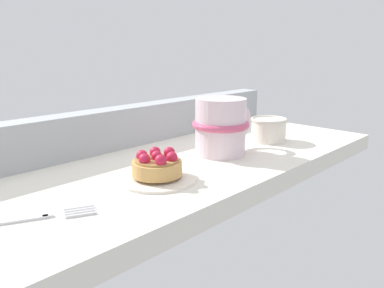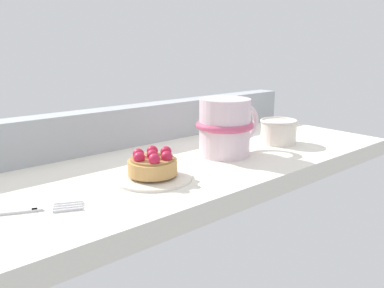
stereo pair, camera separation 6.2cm
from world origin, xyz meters
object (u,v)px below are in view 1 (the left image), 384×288
(dessert_plate, at_px, (157,178))
(coffee_mug, at_px, (221,126))
(dessert_fork, at_px, (25,218))
(raspberry_tart, at_px, (157,165))
(sugar_bowl, at_px, (269,129))

(dessert_plate, relative_size, coffee_mug, 0.83)
(dessert_fork, bearing_deg, raspberry_tart, -1.64)
(dessert_fork, distance_m, sugar_bowl, 0.50)
(raspberry_tart, bearing_deg, dessert_fork, 178.36)
(raspberry_tart, height_order, coffee_mug, coffee_mug)
(dessert_fork, height_order, sugar_bowl, sugar_bowl)
(coffee_mug, distance_m, sugar_bowl, 0.14)
(coffee_mug, relative_size, dessert_fork, 0.93)
(dessert_fork, relative_size, sugar_bowl, 2.03)
(raspberry_tart, xyz_separation_m, sugar_bowl, (0.31, 0.01, 0.00))
(raspberry_tart, distance_m, dessert_fork, 0.19)
(dessert_plate, bearing_deg, dessert_fork, 178.36)
(raspberry_tart, bearing_deg, sugar_bowl, 2.43)
(dessert_plate, height_order, dessert_fork, dessert_plate)
(raspberry_tart, xyz_separation_m, coffee_mug, (0.17, 0.02, 0.03))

